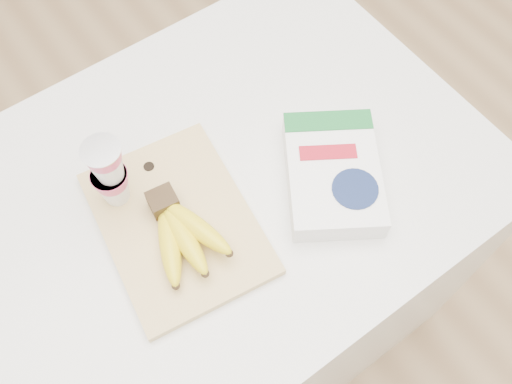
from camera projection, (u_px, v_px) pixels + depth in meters
table at (207, 277)px, 1.42m from camera, size 1.14×0.76×0.85m
cutting_board at (177, 223)px, 1.01m from camera, size 0.29×0.37×0.02m
bananas at (181, 233)px, 0.96m from camera, size 0.14×0.19×0.06m
yogurt_stack at (109, 173)px, 0.95m from camera, size 0.07×0.07×0.15m
cereal_box at (333, 173)px, 1.03m from camera, size 0.27×0.29×0.05m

